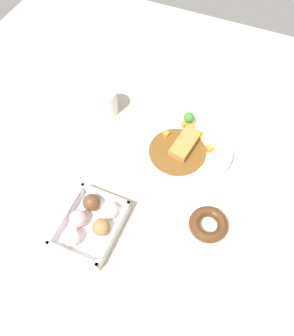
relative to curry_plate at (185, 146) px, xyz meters
name	(u,v)px	position (x,y,z in m)	size (l,w,h in m)	color
ground_plane	(141,180)	(0.15, -0.08, -0.01)	(1.60, 1.60, 0.00)	#B2A893
curry_plate	(185,146)	(0.00, 0.00, 0.00)	(0.28, 0.28, 0.06)	white
donut_box	(91,223)	(0.33, -0.14, 0.01)	(0.18, 0.14, 0.06)	white
chocolate_ring_donut	(208,225)	(0.21, 0.14, 0.00)	(0.12, 0.12, 0.03)	white
coffee_mug	(106,101)	(-0.04, -0.28, 0.03)	(0.07, 0.07, 0.09)	silver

